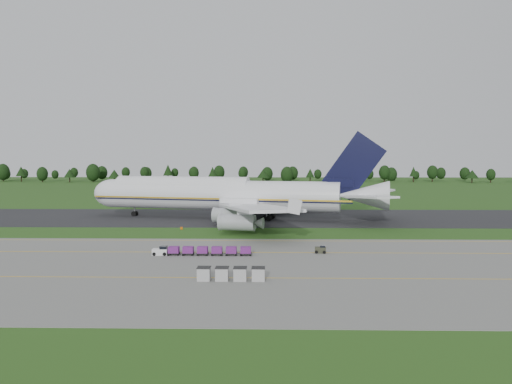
{
  "coord_description": "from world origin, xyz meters",
  "views": [
    {
      "loc": [
        1.71,
        -106.23,
        16.31
      ],
      "look_at": [
        -0.58,
        2.0,
        8.74
      ],
      "focal_mm": 35.0,
      "sensor_mm": 36.0,
      "label": 1
    }
  ],
  "objects_px": {
    "baggage_train": "(201,251)",
    "utility_cart": "(320,250)",
    "uld_row": "(231,274)",
    "aircraft": "(226,194)",
    "edge_markers": "(207,228)"
  },
  "relations": [
    {
      "from": "baggage_train",
      "to": "uld_row",
      "type": "xyz_separation_m",
      "value": [
        6.26,
        -16.82,
        0.1
      ]
    },
    {
      "from": "aircraft",
      "to": "edge_markers",
      "type": "bearing_deg",
      "value": -97.52
    },
    {
      "from": "aircraft",
      "to": "baggage_train",
      "type": "bearing_deg",
      "value": -90.19
    },
    {
      "from": "baggage_train",
      "to": "utility_cart",
      "type": "distance_m",
      "value": 20.22
    },
    {
      "from": "baggage_train",
      "to": "uld_row",
      "type": "distance_m",
      "value": 17.94
    },
    {
      "from": "baggage_train",
      "to": "utility_cart",
      "type": "bearing_deg",
      "value": 6.47
    },
    {
      "from": "uld_row",
      "to": "baggage_train",
      "type": "bearing_deg",
      "value": 110.4
    },
    {
      "from": "utility_cart",
      "to": "uld_row",
      "type": "distance_m",
      "value": 23.58
    },
    {
      "from": "uld_row",
      "to": "edge_markers",
      "type": "distance_m",
      "value": 47.29
    },
    {
      "from": "baggage_train",
      "to": "uld_row",
      "type": "height_order",
      "value": "uld_row"
    },
    {
      "from": "utility_cart",
      "to": "edge_markers",
      "type": "height_order",
      "value": "utility_cart"
    },
    {
      "from": "baggage_train",
      "to": "edge_markers",
      "type": "distance_m",
      "value": 29.76
    },
    {
      "from": "baggage_train",
      "to": "aircraft",
      "type": "bearing_deg",
      "value": 89.81
    },
    {
      "from": "aircraft",
      "to": "baggage_train",
      "type": "relative_size",
      "value": 4.95
    },
    {
      "from": "edge_markers",
      "to": "uld_row",
      "type": "bearing_deg",
      "value": -79.38
    }
  ]
}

